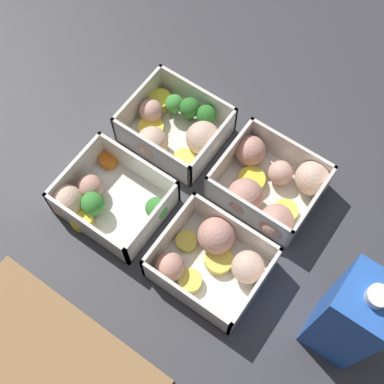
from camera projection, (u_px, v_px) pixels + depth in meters
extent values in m
plane|color=#38383D|center=(192.00, 198.00, 0.78)|extent=(4.00, 4.00, 0.00)
cube|color=silver|center=(267.00, 190.00, 0.78)|extent=(0.14, 0.12, 0.00)
cube|color=silver|center=(290.00, 152.00, 0.78)|extent=(0.14, 0.01, 0.06)
cube|color=silver|center=(247.00, 213.00, 0.74)|extent=(0.14, 0.01, 0.06)
cube|color=silver|center=(311.00, 207.00, 0.74)|extent=(0.01, 0.12, 0.06)
cube|color=silver|center=(229.00, 157.00, 0.78)|extent=(0.01, 0.12, 0.06)
sphere|color=tan|center=(250.00, 151.00, 0.78)|extent=(0.06, 0.06, 0.05)
sphere|color=tan|center=(245.00, 196.00, 0.75)|extent=(0.07, 0.07, 0.05)
cylinder|color=#DBC647|center=(285.00, 211.00, 0.76)|extent=(0.04, 0.04, 0.01)
sphere|color=beige|center=(312.00, 178.00, 0.76)|extent=(0.07, 0.07, 0.05)
sphere|color=tan|center=(276.00, 221.00, 0.73)|extent=(0.07, 0.07, 0.05)
cylinder|color=yellow|center=(251.00, 180.00, 0.78)|extent=(0.05, 0.05, 0.01)
sphere|color=#D19E8C|center=(281.00, 173.00, 0.77)|extent=(0.05, 0.05, 0.04)
cube|color=silver|center=(176.00, 134.00, 0.82)|extent=(0.14, 0.12, 0.00)
cube|color=silver|center=(197.00, 98.00, 0.82)|extent=(0.14, 0.01, 0.06)
cube|color=silver|center=(152.00, 153.00, 0.78)|extent=(0.14, 0.01, 0.06)
cube|color=silver|center=(213.00, 148.00, 0.78)|extent=(0.01, 0.12, 0.06)
cube|color=silver|center=(139.00, 103.00, 0.82)|extent=(0.01, 0.12, 0.06)
cylinder|color=#407A37|center=(190.00, 115.00, 0.83)|extent=(0.01, 0.01, 0.02)
sphere|color=#2D7228|center=(190.00, 108.00, 0.81)|extent=(0.03, 0.03, 0.03)
cylinder|color=#519448|center=(175.00, 110.00, 0.83)|extent=(0.01, 0.01, 0.01)
sphere|color=#42933D|center=(174.00, 104.00, 0.81)|extent=(0.03, 0.03, 0.03)
cylinder|color=#407A37|center=(206.00, 122.00, 0.82)|extent=(0.01, 0.01, 0.01)
sphere|color=#2D7228|center=(206.00, 115.00, 0.81)|extent=(0.03, 0.03, 0.03)
sphere|color=beige|center=(203.00, 138.00, 0.79)|extent=(0.07, 0.07, 0.05)
sphere|color=beige|center=(152.00, 142.00, 0.79)|extent=(0.07, 0.07, 0.05)
sphere|color=#D19E8C|center=(151.00, 111.00, 0.82)|extent=(0.05, 0.05, 0.04)
cylinder|color=yellow|center=(160.00, 101.00, 0.84)|extent=(0.04, 0.04, 0.02)
cylinder|color=yellow|center=(151.00, 128.00, 0.82)|extent=(0.05, 0.05, 0.01)
cylinder|color=#DBC647|center=(184.00, 161.00, 0.79)|extent=(0.05, 0.05, 0.01)
cube|color=silver|center=(211.00, 268.00, 0.73)|extent=(0.14, 0.12, 0.00)
cube|color=silver|center=(235.00, 229.00, 0.73)|extent=(0.14, 0.01, 0.06)
cube|color=silver|center=(186.00, 298.00, 0.69)|extent=(0.14, 0.01, 0.06)
cube|color=silver|center=(255.00, 292.00, 0.69)|extent=(0.01, 0.12, 0.06)
cube|color=silver|center=(170.00, 235.00, 0.73)|extent=(0.01, 0.12, 0.06)
sphere|color=beige|center=(248.00, 267.00, 0.71)|extent=(0.06, 0.06, 0.04)
sphere|color=tan|center=(216.00, 236.00, 0.72)|extent=(0.06, 0.06, 0.05)
sphere|color=tan|center=(170.00, 267.00, 0.71)|extent=(0.06, 0.06, 0.04)
cylinder|color=#DBC647|center=(190.00, 281.00, 0.72)|extent=(0.04, 0.04, 0.01)
cylinder|color=#DBC647|center=(186.00, 241.00, 0.74)|extent=(0.04, 0.04, 0.01)
cylinder|color=#DBC647|center=(219.00, 260.00, 0.73)|extent=(0.05, 0.05, 0.01)
cube|color=silver|center=(116.00, 205.00, 0.77)|extent=(0.14, 0.12, 0.00)
cube|color=silver|center=(139.00, 167.00, 0.77)|extent=(0.14, 0.01, 0.06)
cube|color=silver|center=(87.00, 229.00, 0.73)|extent=(0.14, 0.01, 0.06)
cube|color=silver|center=(153.00, 223.00, 0.73)|extent=(0.01, 0.12, 0.06)
cube|color=silver|center=(77.00, 172.00, 0.77)|extent=(0.01, 0.12, 0.06)
cylinder|color=#49883F|center=(95.00, 209.00, 0.76)|extent=(0.01, 0.01, 0.01)
sphere|color=#388433|center=(93.00, 204.00, 0.75)|extent=(0.03, 0.03, 0.03)
cylinder|color=#49883F|center=(157.00, 213.00, 0.76)|extent=(0.01, 0.01, 0.01)
sphere|color=#388433|center=(156.00, 208.00, 0.74)|extent=(0.03, 0.03, 0.03)
cylinder|color=yellow|center=(81.00, 220.00, 0.75)|extent=(0.04, 0.04, 0.02)
sphere|color=tan|center=(90.00, 187.00, 0.76)|extent=(0.05, 0.05, 0.04)
cylinder|color=orange|center=(108.00, 160.00, 0.80)|extent=(0.04, 0.04, 0.01)
sphere|color=beige|center=(67.00, 201.00, 0.75)|extent=(0.06, 0.06, 0.05)
cube|color=blue|center=(350.00, 318.00, 0.61)|extent=(0.07, 0.07, 0.19)
cylinder|color=white|center=(378.00, 296.00, 0.52)|extent=(0.02, 0.02, 0.01)
cube|color=olive|center=(41.00, 375.00, 0.67)|extent=(0.28, 0.18, 0.02)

